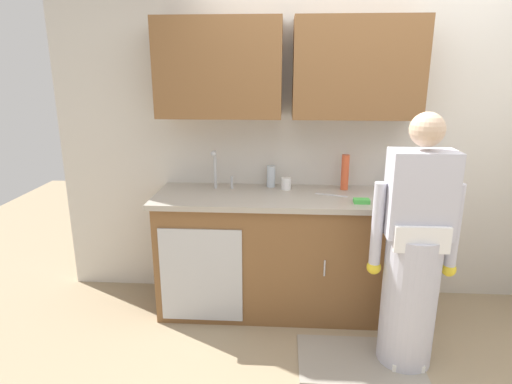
{
  "coord_description": "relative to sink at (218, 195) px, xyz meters",
  "views": [
    {
      "loc": [
        -0.57,
        -2.42,
        1.86
      ],
      "look_at": [
        -0.76,
        0.55,
        1.0
      ],
      "focal_mm": 30.34,
      "sensor_mm": 36.0,
      "label": 1
    }
  ],
  "objects": [
    {
      "name": "knife_on_counter",
      "position": [
        0.85,
        -0.0,
        0.02
      ],
      "size": [
        0.24,
        0.1,
        0.01
      ],
      "primitive_type": "cube",
      "rotation": [
        0.0,
        0.0,
        2.83
      ],
      "color": "silver",
      "rests_on": "countertop"
    },
    {
      "name": "person_at_sink",
      "position": [
        1.3,
        -0.62,
        -0.23
      ],
      "size": [
        0.55,
        0.34,
        1.62
      ],
      "color": "white",
      "rests_on": "ground"
    },
    {
      "name": "sink",
      "position": [
        0.0,
        0.0,
        0.0
      ],
      "size": [
        0.5,
        0.36,
        0.35
      ],
      "color": "#B7BABF",
      "rests_on": "counter_cabinet"
    },
    {
      "name": "bottle_water_tall",
      "position": [
        0.97,
        0.17,
        0.15
      ],
      "size": [
        0.06,
        0.06,
        0.27
      ],
      "primitive_type": "cylinder",
      "color": "#E05933",
      "rests_on": "countertop"
    },
    {
      "name": "sponge",
      "position": [
        1.05,
        -0.18,
        0.03
      ],
      "size": [
        0.11,
        0.07,
        0.03
      ],
      "primitive_type": "cube",
      "color": "#4CBF4C",
      "rests_on": "countertop"
    },
    {
      "name": "bottle_cleaner_spray",
      "position": [
        1.43,
        0.18,
        0.1
      ],
      "size": [
        0.08,
        0.08,
        0.17
      ],
      "primitive_type": "cylinder",
      "color": "#334CB2",
      "rests_on": "countertop"
    },
    {
      "name": "bottle_dish_liquid",
      "position": [
        0.4,
        0.21,
        0.1
      ],
      "size": [
        0.07,
        0.07,
        0.17
      ],
      "primitive_type": "cylinder",
      "color": "silver",
      "rests_on": "countertop"
    },
    {
      "name": "ground_plane",
      "position": [
        1.06,
        -0.71,
        -0.93
      ],
      "size": [
        9.0,
        9.0,
        0.0
      ],
      "primitive_type": "plane",
      "color": "#998466"
    },
    {
      "name": "countertop",
      "position": [
        0.51,
        -0.01,
        -0.01
      ],
      "size": [
        1.96,
        0.66,
        0.04
      ],
      "primitive_type": "cube",
      "color": "#A8A093",
      "rests_on": "counter_cabinet"
    },
    {
      "name": "cup_by_sink",
      "position": [
        0.52,
        0.14,
        0.06
      ],
      "size": [
        0.08,
        0.08,
        0.09
      ],
      "primitive_type": "cylinder",
      "color": "white",
      "rests_on": "countertop"
    },
    {
      "name": "counter_cabinet",
      "position": [
        0.51,
        -0.01,
        -0.48
      ],
      "size": [
        1.9,
        0.62,
        0.9
      ],
      "color": "brown",
      "rests_on": "ground"
    },
    {
      "name": "kitchen_wall_with_uppers",
      "position": [
        0.92,
        0.29,
        0.55
      ],
      "size": [
        4.8,
        0.44,
        2.7
      ],
      "color": "beige",
      "rests_on": "ground"
    },
    {
      "name": "floor_mat",
      "position": [
        1.01,
        -0.66,
        -0.92
      ],
      "size": [
        0.8,
        0.5,
        0.01
      ],
      "primitive_type": "cube",
      "color": "gray",
      "rests_on": "ground"
    }
  ]
}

